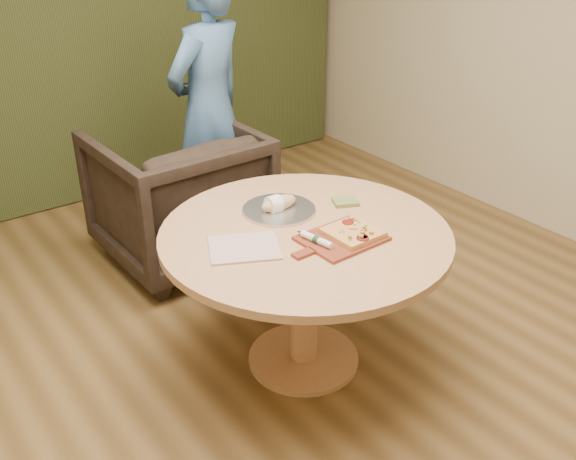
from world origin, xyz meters
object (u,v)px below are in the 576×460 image
Objects in this scene: pizza_paddle at (340,239)px; person_standing at (209,110)px; flatbread_pizza at (353,232)px; bread_roll at (277,204)px; armchair at (178,189)px; cutlery_roll at (317,240)px; pedestal_table at (305,257)px; serving_tray at (279,210)px.

person_standing is (0.27, 1.60, 0.14)m from pizza_paddle.
person_standing reaches higher than flatbread_pizza.
armchair reaches higher than bread_roll.
flatbread_pizza reaches higher than pizza_paddle.
armchair reaches higher than cutlery_roll.
cutlery_roll is at bearing 164.75° from pizza_paddle.
pedestal_table is 1.33m from armchair.
pedestal_table is at bearing 109.76° from pizza_paddle.
armchair is (-0.00, 1.09, -0.28)m from serving_tray.
pizza_paddle is 2.33× the size of bread_roll.
serving_tray is (0.02, 0.24, 0.15)m from pedestal_table.
person_standing reaches higher than pedestal_table.
pedestal_table is 1.50m from person_standing.
person_standing is (0.33, 1.43, 0.29)m from pedestal_table.
person_standing is at bearing 82.89° from flatbread_pizza.
bread_roll is 0.20× the size of armchair.
flatbread_pizza is 1.54m from armchair.
bread_roll is at bearing 71.06° from cutlery_roll.
serving_tray is at bearing 94.78° from pizza_paddle.
pedestal_table is at bearing -94.93° from serving_tray.
person_standing reaches higher than cutlery_roll.
cutlery_roll is 0.11× the size of person_standing.
cutlery_roll is at bearing 55.52° from person_standing.
serving_tray is at bearing 0.00° from bread_roll.
pedestal_table is at bearing 61.58° from cutlery_roll.
armchair reaches higher than flatbread_pizza.
pedestal_table is at bearing 55.99° from person_standing.
pizza_paddle is 1.63m from person_standing.
flatbread_pizza is (0.07, -0.01, 0.02)m from pizza_paddle.
armchair is (0.06, 1.47, -0.31)m from cutlery_roll.
flatbread_pizza is at bearing 92.96° from armchair.
bread_roll is 0.11× the size of person_standing.
pedestal_table is at bearing 87.91° from armchair.
pizza_paddle is 0.07m from flatbread_pizza.
flatbread_pizza is at bearing -12.75° from pizza_paddle.
cutlery_roll is 1.62m from person_standing.
cutlery_roll is 1.50m from armchair.
cutlery_roll is at bearing -100.02° from serving_tray.
serving_tray is 0.38× the size of armchair.
cutlery_roll is 0.56× the size of serving_tray.
person_standing is at bearing 66.26° from cutlery_roll.
cutlery_roll reaches higher than serving_tray.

